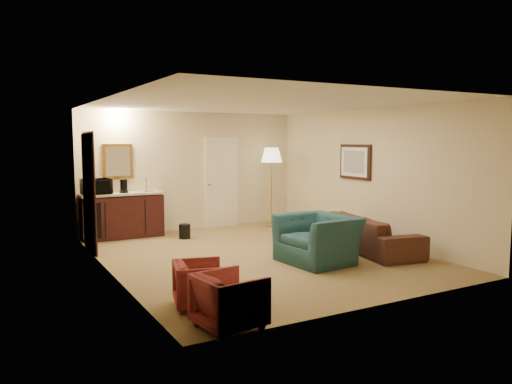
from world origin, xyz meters
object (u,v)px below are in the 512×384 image
floor_lamp (271,187)px  rose_chair_far (229,298)px  sofa (371,228)px  microwave (96,185)px  rose_chair_near (200,282)px  coffee_maker (124,186)px  wetbar_cabinet (122,215)px  teal_armchair (318,231)px  waste_bin (185,231)px  coffee_table (335,238)px

floor_lamp → rose_chair_far: bearing=-124.7°
sofa → microwave: size_ratio=3.97×
rose_chair_near → coffee_maker: 4.74m
wetbar_cabinet → teal_armchair: 4.27m
waste_bin → wetbar_cabinet: bearing=146.1°
rose_chair_far → wetbar_cabinet: bearing=-9.3°
sofa → microwave: 5.36m
wetbar_cabinet → microwave: microwave is taller
floor_lamp → coffee_maker: 3.33m
rose_chair_near → coffee_maker: (0.29, 4.67, 0.75)m
teal_armchair → rose_chair_near: size_ratio=1.94×
microwave → floor_lamp: bearing=-11.1°
floor_lamp → microwave: size_ratio=3.33×
teal_armchair → coffee_table: teal_armchair is taller
sofa → floor_lamp: bearing=14.4°
wetbar_cabinet → rose_chair_far: size_ratio=2.49×
rose_chair_near → coffee_table: bearing=-49.8°
coffee_table → microwave: (-3.50, 3.13, 0.86)m
coffee_maker → microwave: bearing=160.2°
sofa → rose_chair_near: (-3.85, -1.31, -0.12)m
coffee_table → waste_bin: 3.10m
teal_armchair → coffee_table: (0.73, 0.47, -0.27)m
floor_lamp → rose_chair_near: bearing=-129.3°
coffee_maker → teal_armchair: bearing=-75.5°
floor_lamp → sofa: bearing=-85.4°
wetbar_cabinet → coffee_table: (3.00, -3.15, -0.22)m
wetbar_cabinet → waste_bin: bearing=-33.9°
microwave → coffee_maker: (0.54, -0.02, -0.05)m
teal_armchair → coffee_maker: size_ratio=4.30×
teal_armchair → rose_chair_far: teal_armchair is taller
rose_chair_near → rose_chair_far: rose_chair_far is taller
wetbar_cabinet → microwave: 0.82m
wetbar_cabinet → coffee_table: bearing=-46.4°
sofa → coffee_maker: (-3.56, 3.36, 0.63)m
waste_bin → coffee_maker: coffee_maker is taller
sofa → rose_chair_far: 4.39m
rose_chair_near → microwave: 4.77m
sofa → microwave: (-4.10, 3.38, 0.68)m
coffee_table → waste_bin: bearing=128.4°
teal_armchair → floor_lamp: 3.49m
coffee_maker → rose_chair_far: bearing=-110.4°
teal_armchair → coffee_maker: coffee_maker is taller
sofa → coffee_maker: bearing=56.4°
sofa → floor_lamp: floor_lamp is taller
wetbar_cabinet → coffee_table: size_ratio=1.95×
rose_chair_far → floor_lamp: size_ratio=0.36×
coffee_table → floor_lamp: floor_lamp is taller
teal_armchair → coffee_table: 0.91m
floor_lamp → coffee_table: bearing=-97.1°
waste_bin → microwave: microwave is taller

